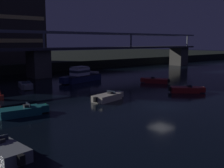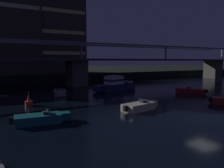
{
  "view_description": "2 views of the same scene",
  "coord_description": "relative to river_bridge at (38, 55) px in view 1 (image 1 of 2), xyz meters",
  "views": [
    {
      "loc": [
        -23.17,
        -19.58,
        7.27
      ],
      "look_at": [
        -0.71,
        8.06,
        1.68
      ],
      "focal_mm": 43.31,
      "sensor_mm": 36.0,
      "label": 1
    },
    {
      "loc": [
        -17.92,
        -13.7,
        5.52
      ],
      "look_at": [
        -2.41,
        13.19,
        2.32
      ],
      "focal_mm": 36.2,
      "sensor_mm": 36.0,
      "label": 2
    }
  ],
  "objects": [
    {
      "name": "speedboat_mid_right",
      "position": [
        -2.68,
        -26.39,
        -4.14
      ],
      "size": [
        5.21,
        2.6,
        1.16
      ],
      "color": "beige",
      "rests_on": "ground"
    },
    {
      "name": "tower_central",
      "position": [
        0.97,
        15.18,
        11.09
      ],
      "size": [
        12.35,
        8.92,
        27.2
      ],
      "color": "#38332D",
      "rests_on": "far_riverbank"
    },
    {
      "name": "speedboat_far_center",
      "position": [
        -7.15,
        -10.91,
        -4.14
      ],
      "size": [
        2.65,
        5.21,
        1.16
      ],
      "color": "gray",
      "rests_on": "ground"
    },
    {
      "name": "cabin_cruiser_near_left",
      "position": [
        3.52,
        -10.44,
        -3.5
      ],
      "size": [
        9.36,
        4.64,
        2.79
      ],
      "color": "#19234C",
      "rests_on": "ground"
    },
    {
      "name": "river_bridge",
      "position": [
        0.0,
        0.0,
        0.0
      ],
      "size": [
        98.44,
        6.4,
        9.38
      ],
      "color": "#4C4944",
      "rests_on": "ground"
    },
    {
      "name": "speedboat_near_right",
      "position": [
        -13.63,
        -26.43,
        -4.14
      ],
      "size": [
        5.23,
        2.21,
        1.16
      ],
      "color": "#196066",
      "rests_on": "ground"
    },
    {
      "name": "speedboat_mid_center",
      "position": [
        9.46,
        -29.31,
        -4.14
      ],
      "size": [
        4.43,
        4.34,
        1.16
      ],
      "color": "maroon",
      "rests_on": "ground"
    },
    {
      "name": "channel_buoy",
      "position": [
        -13.11,
        -17.61,
        -4.08
      ],
      "size": [
        0.9,
        0.9,
        1.76
      ],
      "color": "red",
      "rests_on": "ground"
    },
    {
      "name": "speedboat_near_center",
      "position": [
        12.85,
        -20.35,
        -4.14
      ],
      "size": [
        3.69,
        4.84,
        1.16
      ],
      "color": "maroon",
      "rests_on": "ground"
    },
    {
      "name": "speedboat_far_right",
      "position": [
        -18.24,
        -35.25,
        -4.14
      ],
      "size": [
        2.26,
        5.23,
        1.16
      ],
      "color": "gray",
      "rests_on": "ground"
    },
    {
      "name": "ground_plane",
      "position": [
        -0.0,
        -32.8,
        -4.55
      ],
      "size": [
        400.0,
        400.0,
        0.0
      ],
      "primitive_type": "plane",
      "color": "black"
    }
  ]
}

